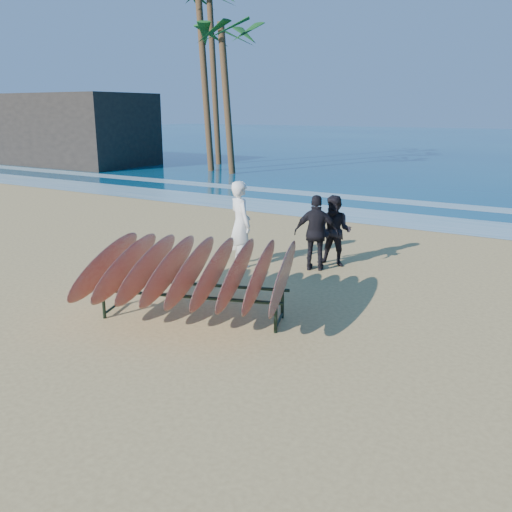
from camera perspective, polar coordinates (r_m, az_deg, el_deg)
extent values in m
plane|color=tan|center=(9.18, -2.61, -6.86)|extent=(120.00, 120.00, 0.00)
plane|color=white|center=(18.03, 15.39, 3.67)|extent=(160.00, 160.00, 0.00)
plane|color=white|center=(21.37, 18.05, 5.20)|extent=(160.00, 160.00, 0.00)
cylinder|color=black|center=(9.56, -15.74, -4.92)|extent=(0.06, 0.06, 0.50)
cylinder|color=black|center=(8.63, 2.08, -6.54)|extent=(0.06, 0.06, 0.50)
cylinder|color=black|center=(10.10, -14.04, -3.71)|extent=(0.06, 0.06, 0.50)
cylinder|color=black|center=(9.23, 2.79, -5.08)|extent=(0.06, 0.06, 0.50)
cylinder|color=black|center=(8.90, -7.36, -4.25)|extent=(3.04, 1.10, 0.06)
cylinder|color=black|center=(9.48, -6.06, -2.98)|extent=(3.04, 1.10, 0.06)
cylinder|color=black|center=(9.89, -14.80, -5.23)|extent=(0.26, 0.63, 0.04)
cylinder|color=black|center=(8.99, 2.43, -6.80)|extent=(0.26, 0.63, 0.04)
ellipsoid|color=maroon|center=(9.68, -15.48, -0.81)|extent=(0.95, 2.56, 0.95)
ellipsoid|color=maroon|center=(9.51, -13.41, -0.95)|extent=(0.95, 2.56, 0.95)
ellipsoid|color=maroon|center=(9.35, -11.26, -1.10)|extent=(0.95, 2.56, 0.95)
ellipsoid|color=maroon|center=(9.21, -9.04, -1.25)|extent=(0.95, 2.56, 0.95)
ellipsoid|color=maroon|center=(9.08, -6.76, -1.40)|extent=(0.95, 2.56, 0.95)
ellipsoid|color=maroon|center=(8.96, -4.41, -1.56)|extent=(0.95, 2.56, 0.95)
ellipsoid|color=maroon|center=(8.86, -2.01, -1.71)|extent=(0.95, 2.56, 0.95)
ellipsoid|color=maroon|center=(8.78, 0.45, -1.87)|extent=(0.95, 2.56, 0.95)
ellipsoid|color=maroon|center=(8.71, 2.94, -2.02)|extent=(0.95, 2.56, 0.95)
imported|color=white|center=(12.12, -1.65, 3.39)|extent=(0.84, 0.77, 1.93)
imported|color=black|center=(12.28, 8.30, 2.61)|extent=(0.83, 0.67, 1.60)
imported|color=black|center=(11.89, 6.38, 2.42)|extent=(1.06, 0.72, 1.67)
cube|color=#2D2823|center=(37.19, -18.61, 12.50)|extent=(9.85, 5.47, 4.38)
cylinder|color=brown|center=(31.18, -5.46, 18.27)|extent=(0.36, 1.27, 10.29)
cylinder|color=brown|center=(29.62, -3.11, 15.98)|extent=(0.36, 1.24, 7.71)
cylinder|color=brown|center=(35.13, -4.46, 18.22)|extent=(0.36, 1.08, 10.63)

